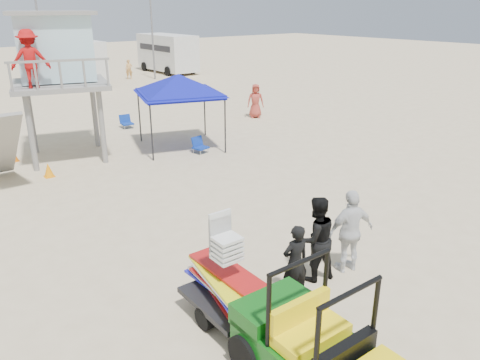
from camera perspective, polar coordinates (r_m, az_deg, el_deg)
ground at (r=10.62m, az=8.20°, el=-11.66°), size 140.00×140.00×0.00m
utility_cart at (r=7.40m, az=9.76°, el=-18.91°), size 1.46×2.73×2.05m
surf_trailer at (r=8.88m, az=-1.76°, el=-12.39°), size 1.20×2.15×1.95m
man_left at (r=9.54m, az=6.74°, el=-9.93°), size 0.65×0.49×1.62m
man_mid at (r=10.16m, az=9.19°, el=-7.08°), size 1.09×0.95×1.91m
man_right at (r=10.61m, az=13.32°, el=-6.11°), size 1.21×0.77×1.92m
lifeguard_tower at (r=19.02m, az=-21.92°, el=14.09°), size 4.12×4.12×5.32m
canopy_blue at (r=19.44m, az=-7.50°, el=12.27°), size 3.92×3.92×3.44m
cone_near at (r=19.92m, az=-25.92°, el=2.76°), size 0.34×0.34×0.50m
cone_far at (r=17.58m, az=-22.32°, el=1.13°), size 0.34×0.34×0.50m
beach_chair_b at (r=19.09m, az=-5.02°, el=4.28°), size 0.63×0.67×0.64m
beach_chair_c at (r=23.66m, az=-13.71°, el=6.95°), size 0.59×0.63×0.64m
rv_mid_right at (r=38.38m, az=-19.68°, el=13.62°), size 2.64×7.00×3.25m
rv_far_right at (r=43.51m, az=-8.86°, el=15.21°), size 2.64×6.60×3.25m
light_pole_left at (r=34.46m, az=-23.20°, el=16.23°), size 0.14×0.14×8.00m
light_pole_right at (r=39.30m, az=-10.69°, el=17.79°), size 0.14×0.14×8.00m
distant_beachgoers at (r=25.59m, az=-25.88°, el=7.76°), size 19.14×17.87×1.83m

